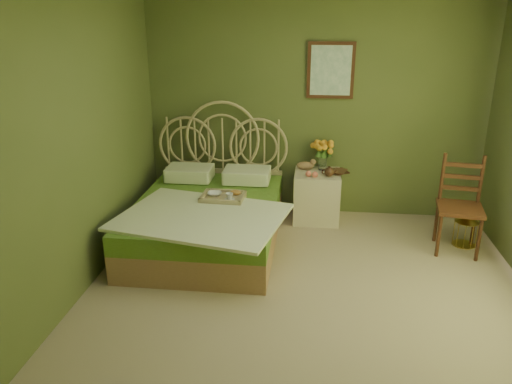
# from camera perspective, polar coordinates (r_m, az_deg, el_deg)

# --- Properties ---
(floor) EXTENTS (4.50, 4.50, 0.00)m
(floor) POSITION_cam_1_polar(r_m,az_deg,el_deg) (4.40, 5.77, -13.06)
(floor) COLOR tan
(floor) RESTS_ON ground
(wall_back) EXTENTS (4.00, 0.00, 4.00)m
(wall_back) POSITION_cam_1_polar(r_m,az_deg,el_deg) (6.04, 6.68, 9.44)
(wall_back) COLOR #5B6535
(wall_back) RESTS_ON floor
(wall_left) EXTENTS (0.00, 4.50, 4.50)m
(wall_left) POSITION_cam_1_polar(r_m,az_deg,el_deg) (4.34, -21.05, 4.04)
(wall_left) COLOR #5B6535
(wall_left) RESTS_ON floor
(wall_art) EXTENTS (0.54, 0.04, 0.64)m
(wall_art) POSITION_cam_1_polar(r_m,az_deg,el_deg) (5.95, 8.54, 13.58)
(wall_art) COLOR #37200F
(wall_art) RESTS_ON wall_back
(bed) EXTENTS (1.76, 2.22, 1.37)m
(bed) POSITION_cam_1_polar(r_m,az_deg,el_deg) (5.43, -5.48, -2.74)
(bed) COLOR #AA7E55
(bed) RESTS_ON floor
(nightstand) EXTENTS (0.54, 0.54, 1.02)m
(nightstand) POSITION_cam_1_polar(r_m,az_deg,el_deg) (6.03, 7.02, 0.15)
(nightstand) COLOR beige
(nightstand) RESTS_ON floor
(chair) EXTENTS (0.51, 0.51, 1.01)m
(chair) POSITION_cam_1_polar(r_m,az_deg,el_deg) (5.60, 22.18, -0.69)
(chair) COLOR #37200F
(chair) RESTS_ON floor
(birdcage) EXTENTS (0.24, 0.24, 0.37)m
(birdcage) POSITION_cam_1_polar(r_m,az_deg,el_deg) (5.83, 22.85, -3.97)
(birdcage) COLOR #B8923A
(birdcage) RESTS_ON floor
(book_lower) EXTENTS (0.24, 0.27, 0.02)m
(book_lower) POSITION_cam_1_polar(r_m,az_deg,el_deg) (5.97, 8.80, 2.28)
(book_lower) COLOR #381E0F
(book_lower) RESTS_ON nightstand
(book_upper) EXTENTS (0.21, 0.24, 0.02)m
(book_upper) POSITION_cam_1_polar(r_m,az_deg,el_deg) (5.96, 8.81, 2.46)
(book_upper) COLOR #472819
(book_upper) RESTS_ON nightstand
(cereal_bowl) EXTENTS (0.16, 0.16, 0.04)m
(cereal_bowl) POSITION_cam_1_polar(r_m,az_deg,el_deg) (5.36, -4.75, -0.22)
(cereal_bowl) COLOR white
(cereal_bowl) RESTS_ON bed
(coffee_cup) EXTENTS (0.10, 0.10, 0.07)m
(coffee_cup) POSITION_cam_1_polar(r_m,az_deg,el_deg) (5.22, -3.05, -0.52)
(coffee_cup) COLOR white
(coffee_cup) RESTS_ON bed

